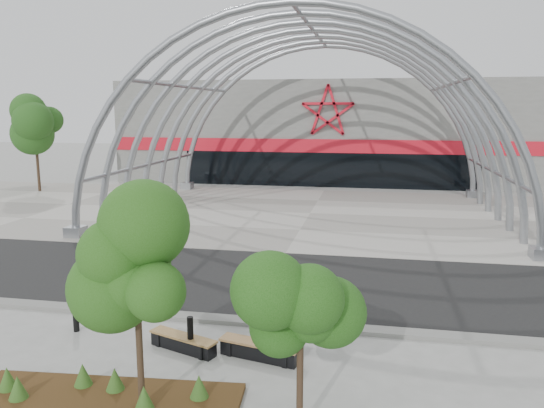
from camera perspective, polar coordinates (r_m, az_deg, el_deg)
name	(u,v)px	position (r m, az deg, el deg)	size (l,w,h in m)	color
ground	(245,320)	(15.27, -2.88, -12.31)	(140.00, 140.00, 0.00)	gray
road	(269,280)	(18.47, -0.29, -8.20)	(140.00, 7.00, 0.02)	black
forecourt	(310,213)	(29.96, 4.13, -1.02)	(60.00, 17.00, 0.04)	gray
kerb	(243,321)	(15.02, -3.12, -12.46)	(60.00, 0.50, 0.12)	slate
arena_building	(335,130)	(47.30, 6.77, 7.91)	(34.00, 15.24, 8.00)	slate
vault_canopy	(310,213)	(29.96, 4.13, -1.02)	(20.80, 15.80, 20.36)	gray
planting_bed	(101,395)	(11.92, -17.90, -18.94)	(5.64, 2.15, 0.58)	#32240B
street_tree_0	(136,268)	(10.31, -14.45, -6.63)	(1.78, 1.78, 4.06)	#2F2316
street_tree_1	(301,296)	(9.41, 3.11, -9.88)	(1.54, 1.54, 3.65)	black
bench_0	(183,343)	(13.60, -9.53, -14.54)	(1.87, 1.02, 0.39)	black
bench_1	(259,351)	(13.02, -1.36, -15.49)	(2.02, 0.87, 0.41)	black
bollard_0	(76,314)	(15.27, -20.38, -11.03)	(0.15, 0.15, 0.96)	black
bollard_1	(190,335)	(13.29, -8.76, -13.79)	(0.15, 0.15, 0.94)	black
bollard_2	(278,331)	(13.30, 0.67, -13.45)	(0.16, 0.16, 1.02)	black
bollard_3	(283,307)	(14.59, 1.17, -10.97)	(0.18, 0.18, 1.15)	black
bollard_4	(330,321)	(13.80, 6.30, -12.39)	(0.18, 0.18, 1.12)	black
bg_tree_0	(35,126)	(41.03, -24.16, 7.65)	(3.00, 3.00, 6.45)	#2E2115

